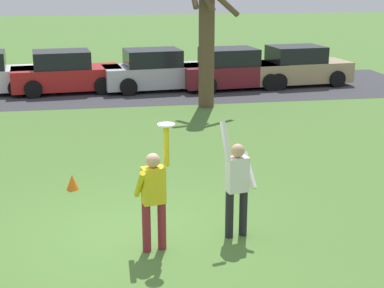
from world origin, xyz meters
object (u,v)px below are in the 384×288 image
parked_car_tan (298,67)px  bare_tree_tall (206,19)px  person_defender (237,182)px  person_catcher (154,194)px  frisbee_disc (166,125)px  parked_car_red (65,73)px  parked_car_silver (156,71)px  field_cone_orange (72,182)px  parked_car_maroon (231,70)px

parked_car_tan → bare_tree_tall: bearing=-148.0°
person_defender → parked_car_tan: person_defender is taller
parked_car_tan → bare_tree_tall: (-4.51, -3.51, 2.22)m
person_catcher → frisbee_disc: 1.13m
frisbee_disc → parked_car_red: (-2.20, 13.88, -1.37)m
parked_car_silver → parked_car_tan: bearing=-4.7°
person_defender → field_cone_orange: person_defender is taller
person_catcher → parked_car_silver: person_catcher is taller
parked_car_silver → field_cone_orange: (-2.90, -10.76, -0.57)m
parked_car_silver → parked_car_maroon: 3.01m
frisbee_disc → parked_car_maroon: frisbee_disc is taller
person_defender → frisbee_disc: bearing=0.0°
bare_tree_tall → person_defender: bearing=-98.0°
field_cone_orange → person_catcher: bearing=-65.2°
person_defender → frisbee_disc: 1.66m
person_catcher → parked_car_red: 14.06m
parked_car_red → bare_tree_tall: (4.83, -3.49, 2.22)m
field_cone_orange → bare_tree_tall: bearing=60.0°
person_defender → parked_car_maroon: 13.69m
person_catcher → field_cone_orange: 3.46m
parked_car_silver → parked_car_maroon: (3.00, -0.17, 0.00)m
person_defender → parked_car_maroon: bearing=-114.4°
parked_car_maroon → frisbee_disc: bearing=-113.3°
parked_car_tan → bare_tree_tall: bare_tree_tall is taller
person_defender → parked_car_maroon: person_defender is taller
frisbee_disc → parked_car_tan: frisbee_disc is taller
frisbee_disc → person_defender: bearing=11.5°
frisbee_disc → parked_car_red: 14.12m
frisbee_disc → parked_car_maroon: bearing=72.6°
parked_car_red → parked_car_maroon: same height
parked_car_tan → field_cone_orange: bearing=-134.7°
person_defender → parked_car_silver: (0.05, 13.52, -0.25)m
parked_car_silver → field_cone_orange: size_ratio=13.32×
person_catcher → parked_car_silver: bearing=72.3°
parked_car_maroon → person_defender: bearing=-108.8°
field_cone_orange → parked_car_red: bearing=93.0°
parked_car_maroon → field_cone_orange: bearing=-125.0°
parked_car_red → parked_car_silver: 3.47m
bare_tree_tall → field_cone_orange: bare_tree_tall is taller
person_catcher → parked_car_maroon: bearing=60.3°
frisbee_disc → field_cone_orange: frisbee_disc is taller
parked_car_maroon → field_cone_orange: size_ratio=13.32×
parked_car_red → field_cone_orange: 10.90m
person_catcher → person_defender: size_ratio=1.02×
person_defender → person_catcher: bearing=-0.0°
person_defender → field_cone_orange: bearing=-55.7°
person_catcher → parked_car_maroon: size_ratio=0.49×
field_cone_orange → person_defender: bearing=-44.1°
bare_tree_tall → parked_car_silver: bearing=111.9°
parked_car_red → parked_car_tan: bearing=-5.8°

